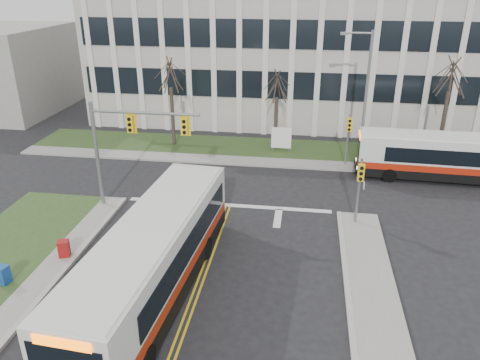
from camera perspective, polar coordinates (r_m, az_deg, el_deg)
name	(u,v)px	position (r m, az deg, el deg)	size (l,w,h in m)	color
ground	(197,290)	(20.74, -5.27, -13.25)	(120.00, 120.00, 0.00)	black
sidewalk_cross	(314,165)	(33.63, 9.00, 1.84)	(44.00, 1.60, 0.14)	#9E9B93
building_lawn	(314,151)	(36.25, 9.00, 3.46)	(44.00, 5.00, 0.12)	#2F451D
office_building	(318,49)	(46.51, 9.46, 15.47)	(40.00, 16.00, 12.00)	#BCB7AE
mast_arm_signal	(124,138)	(26.50, -14.02, 5.02)	(6.11, 0.38, 6.20)	slate
signal_pole_near	(360,182)	(25.20, 14.38, -0.29)	(0.34, 0.39, 3.80)	slate
signal_pole_far	(349,133)	(33.13, 13.09, 5.65)	(0.34, 0.39, 3.80)	slate
streetlight	(364,92)	(33.28, 14.87, 10.38)	(2.15, 0.25, 9.20)	slate
directory_sign	(281,138)	(35.44, 5.06, 5.09)	(1.50, 0.12, 2.00)	slate
tree_left	(170,76)	(36.22, -8.50, 12.45)	(1.80, 1.80, 7.70)	#42352B
tree_mid	(277,87)	(35.15, 4.52, 11.24)	(1.80, 1.80, 6.82)	#42352B
tree_right	(451,78)	(36.04, 24.34, 11.24)	(1.80, 1.80, 8.25)	#42352B
bus_main	(154,261)	(19.76, -10.46, -9.64)	(2.77, 12.77, 3.41)	silver
bus_cross	(445,158)	(33.29, 23.75, 2.43)	(2.40, 11.10, 2.96)	silver
newspaper_box_blue	(3,276)	(23.10, -26.90, -10.38)	(0.50, 0.45, 0.95)	navy
newspaper_box_red	(64,250)	(23.95, -20.65, -7.95)	(0.50, 0.45, 0.95)	maroon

